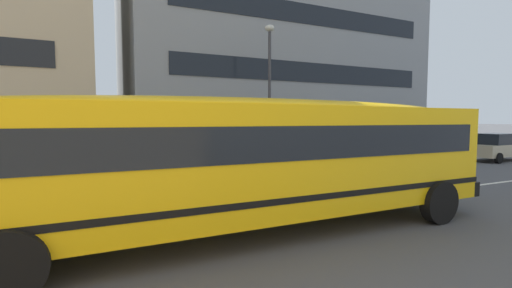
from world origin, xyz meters
TOP-DOWN VIEW (x-y plane):
  - ground_plane at (0.00, 0.00)m, footprint 400.00×400.00m
  - sidewalk_far at (0.00, 7.03)m, footprint 120.00×3.00m
  - lane_centreline at (0.00, 0.00)m, footprint 110.00×0.16m
  - school_bus at (-3.67, -1.35)m, footprint 12.98×3.07m
  - parked_car_white_by_entrance at (5.74, 4.31)m, footprint 3.95×1.99m
  - parked_car_beige_end_of_row at (15.13, 4.48)m, footprint 3.97×2.03m
  - street_lamp at (0.88, 6.33)m, footprint 0.44×0.44m
  - apartment_block_far_centre at (4.67, 15.45)m, footprint 18.99×13.88m

SIDE VIEW (x-z plane):
  - ground_plane at x=0.00m, z-range 0.00..0.00m
  - lane_centreline at x=0.00m, z-range 0.00..0.01m
  - sidewalk_far at x=0.00m, z-range 0.00..0.01m
  - parked_car_white_by_entrance at x=5.74m, z-range 0.02..1.66m
  - parked_car_beige_end_of_row at x=15.13m, z-range 0.02..1.66m
  - school_bus at x=-3.67m, z-range 0.27..3.18m
  - street_lamp at x=0.88m, z-range 0.91..7.71m
  - apartment_block_far_centre at x=4.67m, z-range 0.00..13.30m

